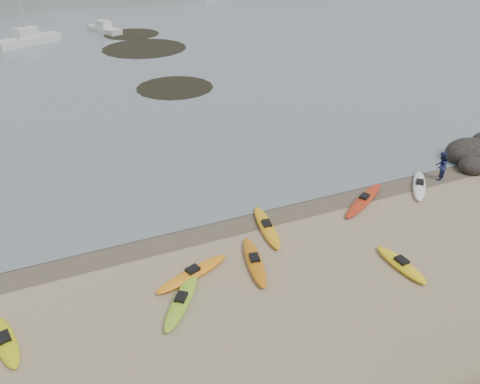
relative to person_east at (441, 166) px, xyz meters
name	(u,v)px	position (x,y,z in m)	size (l,w,h in m)	color
ground	(240,217)	(-12.27, 0.83, -0.86)	(600.00, 600.00, 0.00)	tan
wet_sand	(242,220)	(-12.27, 0.53, -0.85)	(60.00, 60.00, 0.00)	brown
kayaks	(281,246)	(-11.57, -2.34, -0.69)	(23.59, 8.30, 0.34)	orange
person_east	(441,166)	(0.00, 0.00, 0.00)	(0.83, 0.65, 1.71)	navy
rock_cluster	(478,156)	(4.27, 1.05, -0.64)	(5.07, 3.70, 1.61)	black
kelp_mats	(146,52)	(-8.65, 36.58, -0.83)	(9.81, 31.01, 0.04)	black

